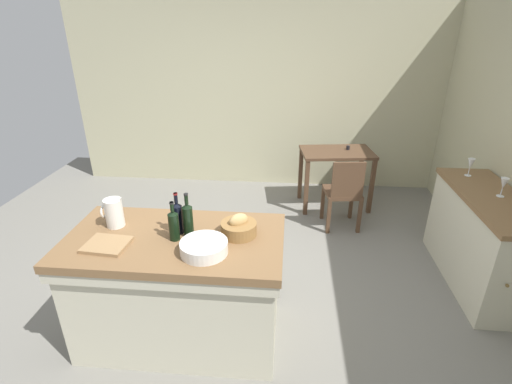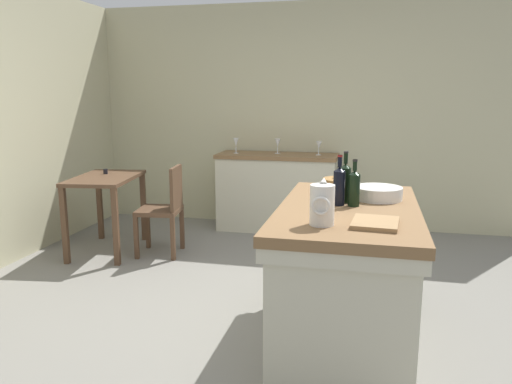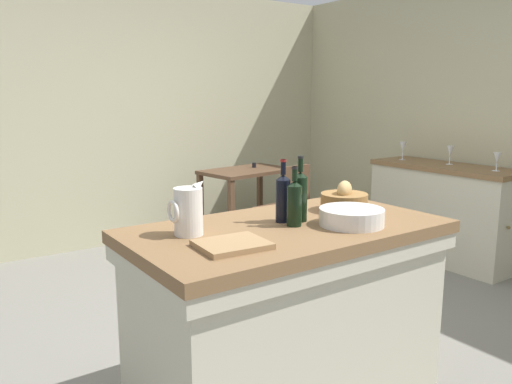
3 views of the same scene
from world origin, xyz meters
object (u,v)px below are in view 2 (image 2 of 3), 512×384
object	(u,v)px
wooden_chair	(165,207)
wine_bottle_amber	(339,185)
side_cabinet	(277,192)
bread_basket	(341,184)
wine_glass_far_left	(319,146)
wash_bowl	(378,193)
wine_bottle_dark	(345,182)
pitcher	(322,204)
wine_bottle_green	(354,187)
cutting_board	(375,223)
island_table	(346,271)
wine_glass_left	(278,143)
writing_desk	(105,189)
wine_glass_middle	(236,143)

from	to	relation	value
wooden_chair	wine_bottle_amber	world-z (taller)	wine_bottle_amber
side_cabinet	wooden_chair	distance (m)	1.46
wooden_chair	wine_bottle_amber	xyz separation A→B (m)	(-1.42, -1.77, 0.55)
bread_basket	wine_glass_far_left	xyz separation A→B (m)	(2.14, 0.38, 0.04)
wash_bowl	wine_bottle_dark	bearing A→B (deg)	126.67
pitcher	wine_bottle_dark	xyz separation A→B (m)	(0.58, -0.09, 0.02)
wine_bottle_green	wine_glass_far_left	distance (m)	2.62
cutting_board	wine_bottle_dark	bearing A→B (deg)	20.02
pitcher	bread_basket	size ratio (longest dim) A/B	1.01
island_table	wine_glass_left	size ratio (longest dim) A/B	8.97
wash_bowl	writing_desk	bearing A→B (deg)	66.39
pitcher	side_cabinet	bearing A→B (deg)	14.78
bread_basket	wine_bottle_dark	world-z (taller)	wine_bottle_dark
island_table	bread_basket	world-z (taller)	bread_basket
wine_bottle_amber	island_table	bearing A→B (deg)	-106.42
side_cabinet	wine_glass_left	distance (m)	0.56
wine_bottle_amber	wine_bottle_dark	bearing A→B (deg)	-20.73
wine_bottle_amber	wine_glass_middle	distance (m)	2.87
island_table	wash_bowl	size ratio (longest dim) A/B	4.91
wine_bottle_dark	wine_glass_far_left	xyz separation A→B (m)	(2.49, 0.42, -0.04)
island_table	wine_bottle_amber	world-z (taller)	wine_bottle_amber
wine_bottle_dark	wine_bottle_amber	distance (m)	0.09
cutting_board	wine_glass_left	bearing A→B (deg)	19.66
side_cabinet	wine_bottle_dark	bearing A→B (deg)	-160.20
wooden_chair	wine_glass_left	xyz separation A→B (m)	(1.20, -0.90, 0.53)
island_table	wine_glass_far_left	bearing A→B (deg)	10.00
side_cabinet	writing_desk	xyz separation A→B (m)	(-1.18, 1.52, 0.19)
side_cabinet	wine_glass_middle	distance (m)	0.74
pitcher	wine_bottle_green	bearing A→B (deg)	-16.57
island_table	wine_glass_far_left	size ratio (longest dim) A/B	9.87
wine_bottle_green	pitcher	bearing A→B (deg)	163.43
pitcher	wine_bottle_green	xyz separation A→B (m)	(0.49, -0.15, 0.01)
pitcher	wine_glass_left	bearing A→B (deg)	14.69
wooden_chair	wine_glass_left	world-z (taller)	wine_glass_left
cutting_board	wine_bottle_amber	bearing A→B (deg)	26.82
wooden_chair	wine_bottle_dark	xyz separation A→B (m)	(-1.33, -1.80, 0.56)
side_cabinet	bread_basket	size ratio (longest dim) A/B	5.46
wooden_chair	pitcher	xyz separation A→B (m)	(-1.91, -1.72, 0.54)
writing_desk	wine_bottle_dark	bearing A→B (deg)	-118.28
writing_desk	wine_bottle_dark	distance (m)	2.77
side_cabinet	wine_glass_middle	size ratio (longest dim) A/B	7.88
island_table	cutting_board	bearing A→B (deg)	-159.53
wine_bottle_green	wine_glass_left	size ratio (longest dim) A/B	1.68
wooden_chair	wine_bottle_green	xyz separation A→B (m)	(-1.42, -1.86, 0.54)
writing_desk	cutting_board	bearing A→B (deg)	-124.92
wooden_chair	wine_bottle_dark	distance (m)	2.31
wine_glass_left	wine_glass_far_left	bearing A→B (deg)	-94.98
pitcher	wooden_chair	bearing A→B (deg)	41.90
wooden_chair	wine_bottle_amber	size ratio (longest dim) A/B	2.82
bread_basket	wine_bottle_amber	size ratio (longest dim) A/B	0.81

